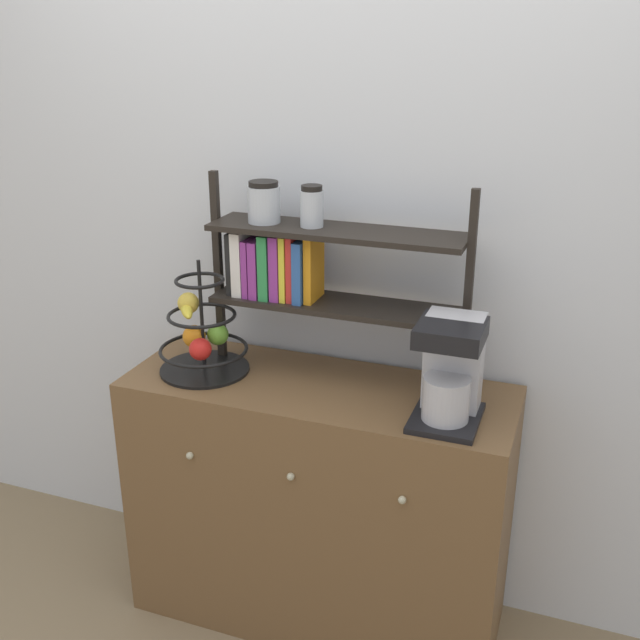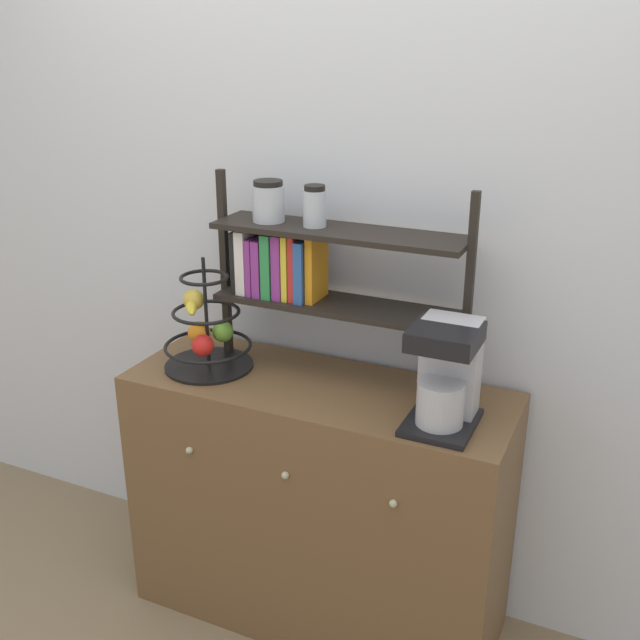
{
  "view_description": "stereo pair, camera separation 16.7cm",
  "coord_description": "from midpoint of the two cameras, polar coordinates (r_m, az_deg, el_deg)",
  "views": [
    {
      "loc": [
        0.75,
        -1.78,
        1.95
      ],
      "look_at": [
        0.01,
        0.23,
        1.12
      ],
      "focal_mm": 42.0,
      "sensor_mm": 36.0,
      "label": 1
    },
    {
      "loc": [
        0.91,
        -1.72,
        1.95
      ],
      "look_at": [
        0.01,
        0.23,
        1.12
      ],
      "focal_mm": 42.0,
      "sensor_mm": 36.0,
      "label": 2
    }
  ],
  "objects": [
    {
      "name": "coffee_maker",
      "position": [
        2.15,
        11.8,
        -4.07
      ],
      "size": [
        0.19,
        0.24,
        0.31
      ],
      "color": "black",
      "rests_on": "sideboard"
    },
    {
      "name": "wall_back",
      "position": [
        2.48,
        4.44,
        5.94
      ],
      "size": [
        7.0,
        0.05,
        2.6
      ],
      "primitive_type": "cube",
      "color": "silver",
      "rests_on": "ground_plane"
    },
    {
      "name": "sideboard",
      "position": [
        2.62,
        1.73,
        -13.87
      ],
      "size": [
        1.25,
        0.47,
        0.9
      ],
      "color": "brown",
      "rests_on": "ground_plane"
    },
    {
      "name": "shelf_hutch",
      "position": [
        2.37,
        0.72,
        4.64
      ],
      "size": [
        0.85,
        0.2,
        0.64
      ],
      "color": "black",
      "rests_on": "sideboard"
    },
    {
      "name": "fruit_stand",
      "position": [
        2.48,
        -6.79,
        -1.0
      ],
      "size": [
        0.3,
        0.3,
        0.38
      ],
      "color": "black",
      "rests_on": "sideboard"
    }
  ]
}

